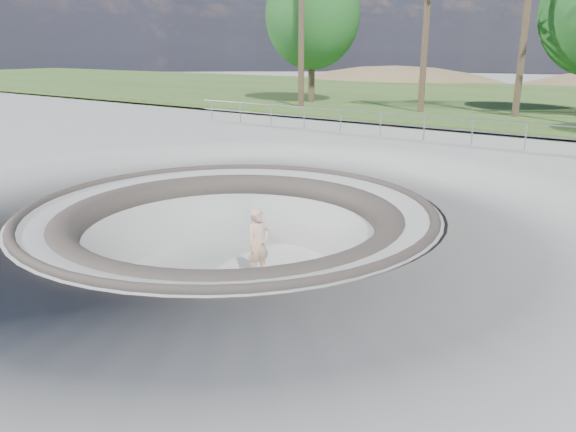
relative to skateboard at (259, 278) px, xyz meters
name	(u,v)px	position (x,y,z in m)	size (l,w,h in m)	color
ground	(230,208)	(-0.65, -0.31, 1.83)	(180.00, 180.00, 0.00)	#A7A6A2
skate_bowl	(232,276)	(-0.65, -0.31, 0.00)	(14.00, 14.00, 4.10)	#A7A6A2
grass_strip	(547,101)	(-0.65, 33.69, 2.05)	(180.00, 36.00, 0.12)	#375522
safety_railing	(424,128)	(-0.65, 11.69, 2.52)	(25.00, 0.06, 1.03)	#93959B
skateboard	(259,278)	(0.00, 0.00, 0.00)	(0.93, 0.31, 0.09)	brown
skater	(258,244)	(0.00, 0.00, 0.93)	(0.66, 0.44, 1.82)	beige
bushy_tree_left	(312,15)	(-13.34, 22.25, 7.75)	(6.43, 5.85, 9.28)	brown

